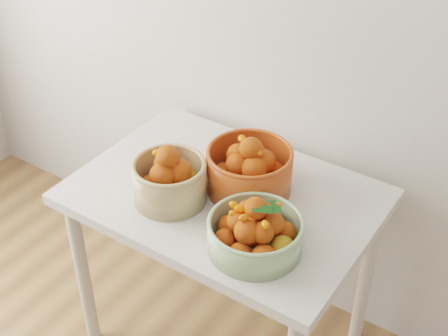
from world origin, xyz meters
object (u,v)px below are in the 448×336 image
Objects in this scene: bowl_green at (255,232)px; bowl_orange at (250,169)px; bowl_cream at (170,180)px; table at (224,214)px.

bowl_green is 0.29m from bowl_orange.
bowl_cream is at bearing -134.61° from bowl_orange.
table is at bearing 142.23° from bowl_green.
bowl_cream is at bearing 172.40° from bowl_green.
bowl_orange is (-0.17, 0.24, 0.02)m from bowl_green.
bowl_cream is 0.79× the size of bowl_green.
bowl_green is at bearing -37.77° from table.
bowl_green is at bearing -7.60° from bowl_cream.
table is 0.20m from bowl_orange.
bowl_green is 0.92× the size of bowl_orange.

